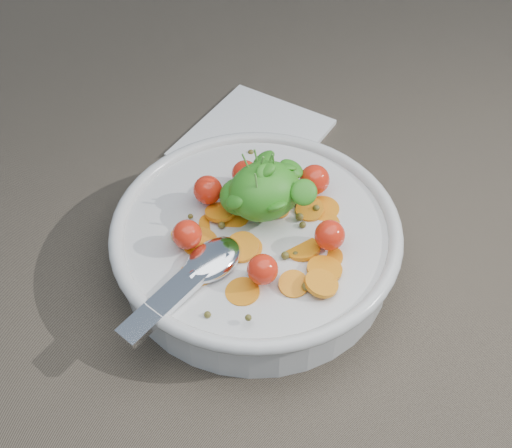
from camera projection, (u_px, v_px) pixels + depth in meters
ground at (264, 259)px, 0.64m from camera, size 6.00×6.00×0.00m
bowl at (256, 240)px, 0.62m from camera, size 0.30×0.28×0.12m
napkin at (253, 138)px, 0.76m from camera, size 0.21×0.20×0.01m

